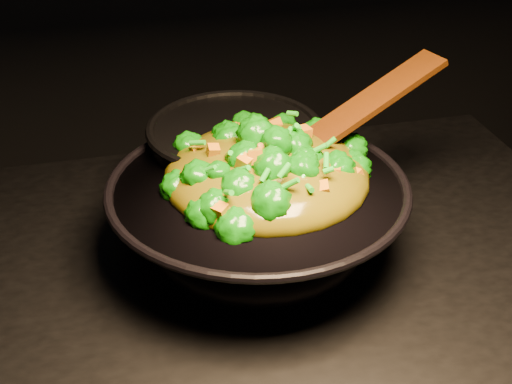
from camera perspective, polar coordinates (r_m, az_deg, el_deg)
name	(u,v)px	position (r m, az deg, el deg)	size (l,w,h in m)	color
wok	(258,221)	(0.96, 0.14, -2.30)	(0.39, 0.39, 0.11)	black
stir_fry	(267,148)	(0.93, 0.86, 3.56)	(0.27, 0.27, 0.09)	#106C07
spatula	(345,119)	(0.99, 7.11, 5.78)	(0.33, 0.05, 0.01)	#360E05
back_pot	(235,166)	(1.06, -1.66, 2.07)	(0.24, 0.24, 0.14)	black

